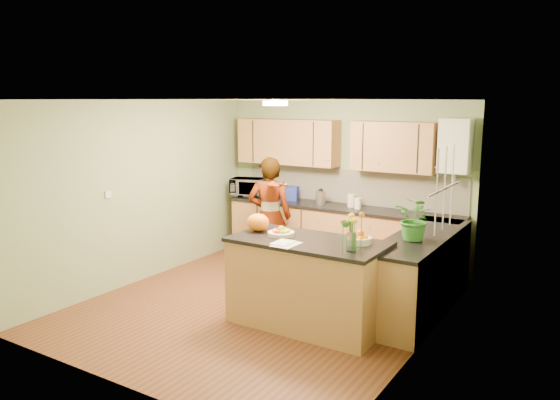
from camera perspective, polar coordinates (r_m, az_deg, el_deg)
The scene contains 28 objects.
floor at distance 6.85m, azimuth -1.84°, elevation -10.98°, with size 4.50×4.50×0.00m, color #552D18.
ceiling at distance 6.38m, azimuth -1.98°, elevation 10.43°, with size 4.00×4.50×0.02m, color white.
wall_back at distance 8.43m, azimuth 6.65°, elevation 1.82°, with size 4.00×0.02×2.50m, color #8EA777.
wall_front at distance 4.85m, azimuth -16.96°, elevation -4.94°, with size 4.00×0.02×2.50m, color #8EA777.
wall_left at distance 7.78m, azimuth -14.23°, elevation 0.85°, with size 0.02×4.50×2.50m, color #8EA777.
wall_right at distance 5.66m, azimuth 15.18°, elevation -2.69°, with size 0.02×4.50×2.50m, color #8EA777.
back_counter at distance 8.28m, azimuth 6.27°, elevation -3.83°, with size 3.64×0.62×0.94m.
right_counter at distance 6.73m, azimuth 14.54°, elevation -7.46°, with size 0.62×2.24×0.94m.
splashback at distance 8.39m, azimuth 7.22°, elevation 1.42°, with size 3.60×0.02×0.52m, color white.
upper_cabinets at distance 8.29m, azimuth 5.13°, elevation 5.88°, with size 3.20×0.34×0.70m.
boiler at distance 7.64m, azimuth 17.87°, elevation 5.40°, with size 0.40×0.30×0.86m.
window_right at distance 6.17m, azimuth 16.88°, elevation 1.13°, with size 0.01×1.30×1.05m.
light_switch at distance 7.36m, azimuth -17.53°, elevation 0.56°, with size 0.02×0.09×0.09m, color white.
ceiling_lamp at distance 6.63m, azimuth -0.50°, elevation 10.09°, with size 0.30×0.30×0.07m.
peninsula_island at distance 6.15m, azimuth 2.92°, elevation -8.61°, with size 1.72×0.88×0.99m.
fruit_dish at distance 6.17m, azimuth 0.12°, elevation -3.36°, with size 0.30×0.30×0.11m.
orange_bowl at distance 5.89m, azimuth 8.37°, elevation -3.97°, with size 0.24×0.24×0.14m.
flower_vase at distance 5.52m, azimuth 7.53°, elevation -2.45°, with size 0.24×0.24×0.44m.
orange_bag at distance 6.38m, azimuth -2.32°, elevation -2.35°, with size 0.27×0.23×0.21m, color orange.
papers at distance 5.80m, azimuth 0.65°, elevation -4.62°, with size 0.23×0.32×0.01m, color white.
violinist at distance 7.81m, azimuth -1.08°, elevation -1.72°, with size 0.63×0.41×1.71m, color tan.
violin at distance 7.43m, azimuth -0.73°, elevation 1.69°, with size 0.59×0.24×0.12m, color #561505, non-canonical shape.
microwave at distance 8.99m, azimuth -3.38°, elevation 1.35°, with size 0.53×0.36×0.29m, color white.
blue_box at distance 8.62m, azimuth 1.02°, elevation 0.70°, with size 0.27×0.20×0.21m, color navy.
kettle at distance 8.27m, azimuth 4.26°, elevation 0.33°, with size 0.15×0.15×0.28m.
jar_cream at distance 8.12m, azimuth 7.50°, elevation -0.07°, with size 0.12×0.12×0.19m, color beige.
jar_white at distance 8.00m, azimuth 8.14°, elevation -0.36°, with size 0.10×0.10×0.15m, color white.
potted_plant at distance 6.27m, azimuth 14.01°, elevation -1.92°, with size 0.45×0.39×0.50m, color #2E7828.
Camera 1 is at (3.56, -5.29, 2.49)m, focal length 35.00 mm.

